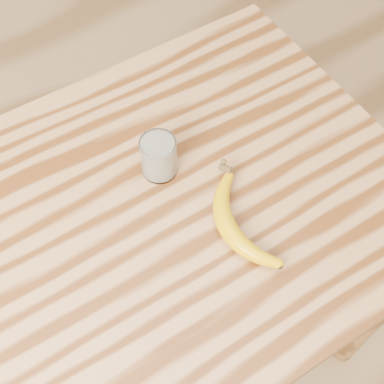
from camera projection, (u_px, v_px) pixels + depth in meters
room at (84, 59)px, 0.65m from camera, size 4.04×4.04×2.70m
table at (131, 258)px, 1.15m from camera, size 1.20×0.80×0.90m
smoothie_glass at (159, 156)px, 1.07m from camera, size 0.07×0.07×0.09m
banana at (227, 228)px, 1.02m from camera, size 0.16×0.33×0.04m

